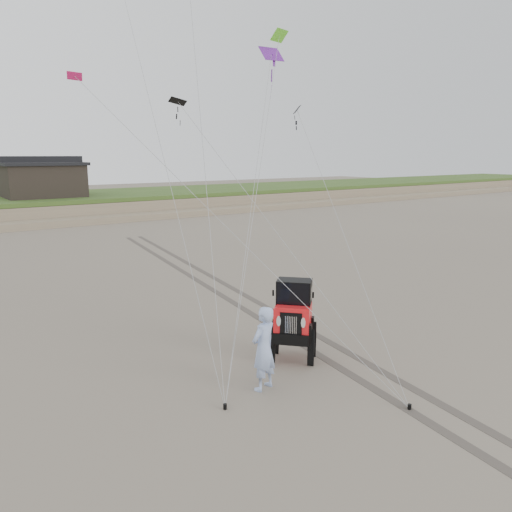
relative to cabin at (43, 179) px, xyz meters
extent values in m
plane|color=#6B6054|center=(-2.00, -37.00, -3.24)|extent=(160.00, 160.00, 0.00)
cube|color=#7A6B54|center=(-2.00, 1.00, -2.54)|extent=(160.00, 12.00, 1.40)
cube|color=#2D4719|center=(-2.00, 1.00, -1.69)|extent=(160.00, 12.00, 0.35)
cube|color=#7A6B54|center=(-2.00, -5.50, -2.99)|extent=(160.00, 3.50, 0.50)
cube|color=black|center=(0.00, 0.00, -0.21)|extent=(6.00, 5.00, 2.60)
cube|color=black|center=(0.00, 0.00, 1.21)|extent=(6.40, 5.40, 0.25)
cube|color=black|center=(0.00, 0.00, 1.59)|extent=(6.40, 1.20, 0.50)
imported|color=#8CA5D9|center=(-3.63, -36.02, -2.27)|extent=(0.81, 0.64, 1.94)
cube|color=black|center=(1.09, -31.43, 3.43)|extent=(0.41, 0.49, 0.26)
cube|color=#E31C67|center=(-5.43, -29.39, 4.17)|extent=(0.44, 0.34, 0.24)
cube|color=#5CD325|center=(2.97, -28.05, 6.55)|extent=(0.89, 0.63, 0.45)
cube|color=black|center=(-2.52, -29.98, 3.60)|extent=(0.52, 0.41, 0.26)
cube|color=#651A8F|center=(3.01, -27.49, 5.96)|extent=(1.14, 0.54, 0.63)
cylinder|color=black|center=(-4.84, -36.31, -3.18)|extent=(0.08, 0.08, 0.12)
cylinder|color=black|center=(-1.71, -38.56, -3.18)|extent=(0.08, 0.08, 0.12)
cube|color=#4C443D|center=(-0.40, -29.00, -3.23)|extent=(4.42, 29.74, 0.01)
cube|color=#4C443D|center=(0.40, -29.00, -3.23)|extent=(4.42, 29.74, 0.01)
camera|label=1|loc=(-9.87, -44.48, 2.00)|focal=35.00mm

